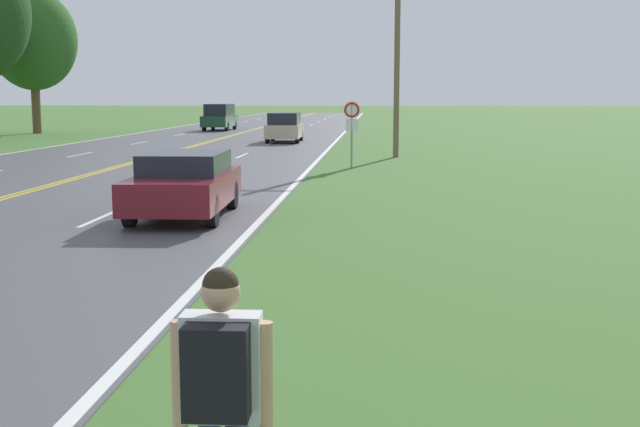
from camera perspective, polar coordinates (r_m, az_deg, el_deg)
hitchhiker_person at (r=4.63m, az=-7.05°, el=-11.99°), size 0.58×0.42×1.72m
traffic_sign at (r=29.37m, az=2.27°, el=6.79°), size 0.60×0.10×2.43m
utility_pole_midground at (r=34.79m, az=5.51°, el=11.51°), size 1.80×0.24×8.79m
tree_behind_sign at (r=59.76m, az=-19.75°, el=11.52°), size 5.98×5.98×9.85m
car_maroon_sedan_approaching at (r=17.78m, az=-9.60°, el=2.13°), size 2.03×4.43×1.42m
car_champagne_van_mid_near at (r=45.77m, az=-2.53°, el=6.18°), size 1.96×4.40×1.67m
car_dark_green_suv_mid_far at (r=61.52m, az=-7.16°, el=6.84°), size 2.03×4.66×1.99m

